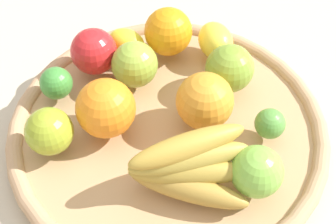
{
  "coord_description": "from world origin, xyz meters",
  "views": [
    {
      "loc": [
        -0.24,
        0.36,
        0.57
      ],
      "look_at": [
        0.0,
        0.0,
        0.06
      ],
      "focal_mm": 50.66,
      "sensor_mm": 36.0,
      "label": 1
    }
  ],
  "objects": [
    {
      "name": "ground_plane",
      "position": [
        0.0,
        0.0,
        0.0
      ],
      "size": [
        2.4,
        2.4,
        0.0
      ],
      "primitive_type": "plane",
      "color": "#BFB49E",
      "rests_on": "ground"
    },
    {
      "name": "basket",
      "position": [
        0.0,
        0.0,
        0.02
      ],
      "size": [
        0.47,
        0.47,
        0.04
      ],
      "color": "tan",
      "rests_on": "ground_plane"
    },
    {
      "name": "apple_0",
      "position": [
        0.09,
        -0.04,
        0.07
      ],
      "size": [
        0.08,
        0.08,
        0.07
      ],
      "primitive_type": "sphere",
      "rotation": [
        0.0,
        0.0,
        4.85
      ],
      "color": "#91B43D",
      "rests_on": "basket"
    },
    {
      "name": "orange_0",
      "position": [
        -0.04,
        -0.03,
        0.08
      ],
      "size": [
        0.09,
        0.09,
        0.08
      ],
      "primitive_type": "sphere",
      "rotation": [
        0.0,
        0.0,
        4.64
      ],
      "color": "orange",
      "rests_on": "basket"
    },
    {
      "name": "orange_1",
      "position": [
        0.06,
        0.06,
        0.08
      ],
      "size": [
        0.08,
        0.08,
        0.08
      ],
      "primitive_type": "sphere",
      "rotation": [
        0.0,
        0.0,
        4.72
      ],
      "color": "orange",
      "rests_on": "basket"
    },
    {
      "name": "banana_bunch",
      "position": [
        -0.08,
        0.07,
        0.08
      ],
      "size": [
        0.16,
        0.15,
        0.08
      ],
      "color": "#B08938",
      "rests_on": "basket"
    },
    {
      "name": "apple_2",
      "position": [
        -0.04,
        -0.11,
        0.07
      ],
      "size": [
        0.1,
        0.1,
        0.07
      ],
      "primitive_type": "sphere",
      "rotation": [
        0.0,
        0.0,
        0.91
      ],
      "color": "#7FA334",
      "rests_on": "basket"
    },
    {
      "name": "lime_1",
      "position": [
        -0.13,
        -0.06,
        0.06
      ],
      "size": [
        0.05,
        0.05,
        0.04
      ],
      "primitive_type": "sphere",
      "rotation": [
        0.0,
        0.0,
        3.04
      ],
      "color": "#579940",
      "rests_on": "basket"
    },
    {
      "name": "lemon_1",
      "position": [
        0.02,
        -0.16,
        0.06
      ],
      "size": [
        0.09,
        0.09,
        0.05
      ],
      "primitive_type": "ellipsoid",
      "rotation": [
        0.0,
        0.0,
        2.46
      ],
      "color": "yellow",
      "rests_on": "basket"
    },
    {
      "name": "lemon_0",
      "position": [
        0.14,
        -0.08,
        0.06
      ],
      "size": [
        0.07,
        0.05,
        0.05
      ],
      "primitive_type": "ellipsoid",
      "rotation": [
        0.0,
        0.0,
        0.12
      ],
      "color": "yellow",
      "rests_on": "basket"
    },
    {
      "name": "apple_3",
      "position": [
        -0.15,
        0.03,
        0.07
      ],
      "size": [
        0.09,
        0.09,
        0.07
      ],
      "primitive_type": "sphere",
      "rotation": [
        0.0,
        0.0,
        3.6
      ],
      "color": "#7DBC44",
      "rests_on": "basket"
    },
    {
      "name": "apple_4",
      "position": [
        0.16,
        -0.03,
        0.07
      ],
      "size": [
        0.1,
        0.1,
        0.07
      ],
      "primitive_type": "sphere",
      "rotation": [
        0.0,
        0.0,
        0.58
      ],
      "color": "red",
      "rests_on": "basket"
    },
    {
      "name": "orange_2",
      "position": [
        0.08,
        -0.13,
        0.08
      ],
      "size": [
        0.09,
        0.09,
        0.08
      ],
      "primitive_type": "sphere",
      "rotation": [
        0.0,
        0.0,
        1.71
      ],
      "color": "orange",
      "rests_on": "basket"
    },
    {
      "name": "apple_1",
      "position": [
        0.11,
        0.13,
        0.07
      ],
      "size": [
        0.07,
        0.07,
        0.07
      ],
      "primitive_type": "sphere",
      "rotation": [
        0.0,
        0.0,
        3.25
      ],
      "color": "#92A629",
      "rests_on": "basket"
    },
    {
      "name": "lime_0",
      "position": [
        0.17,
        0.05,
        0.06
      ],
      "size": [
        0.05,
        0.05,
        0.05
      ],
      "primitive_type": "sphere",
      "rotation": [
        0.0,
        0.0,
        1.6
      ],
      "color": "#409039",
      "rests_on": "basket"
    }
  ]
}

